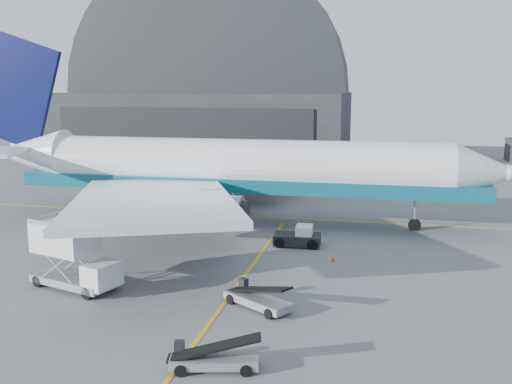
% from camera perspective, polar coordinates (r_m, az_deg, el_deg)
% --- Properties ---
extents(ground, '(200.00, 200.00, 0.00)m').
position_cam_1_polar(ground, '(38.27, -1.83, -9.28)').
color(ground, '#565659').
rests_on(ground, ground).
extents(taxi_lines, '(80.00, 42.12, 0.02)m').
position_cam_1_polar(taxi_lines, '(50.10, 1.73, -4.50)').
color(taxi_lines, orange).
rests_on(taxi_lines, ground).
extents(hangar, '(50.00, 28.30, 28.00)m').
position_cam_1_polar(hangar, '(104.59, -4.87, 8.54)').
color(hangar, black).
rests_on(hangar, ground).
extents(airliner, '(53.05, 51.44, 18.62)m').
position_cam_1_polar(airliner, '(55.29, -3.23, 2.40)').
color(airliner, white).
rests_on(airliner, ground).
extents(catering_truck, '(6.65, 4.07, 4.30)m').
position_cam_1_polar(catering_truck, '(38.95, -17.92, -6.08)').
color(catering_truck, gray).
rests_on(catering_truck, ground).
extents(pushback_tug, '(3.88, 2.37, 1.76)m').
position_cam_1_polar(pushback_tug, '(47.37, 4.28, -4.59)').
color(pushback_tug, black).
rests_on(pushback_tug, ground).
extents(belt_loader_a, '(4.45, 2.26, 1.66)m').
position_cam_1_polar(belt_loader_a, '(27.58, -4.31, -16.29)').
color(belt_loader_a, gray).
rests_on(belt_loader_a, ground).
extents(belt_loader_b, '(4.53, 3.66, 1.80)m').
position_cam_1_polar(belt_loader_b, '(34.39, 0.14, -10.62)').
color(belt_loader_b, gray).
rests_on(belt_loader_b, ground).
extents(traffic_cone, '(0.33, 0.33, 0.48)m').
position_cam_1_polar(traffic_cone, '(43.45, 7.72, -6.64)').
color(traffic_cone, '#FF4208').
rests_on(traffic_cone, ground).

